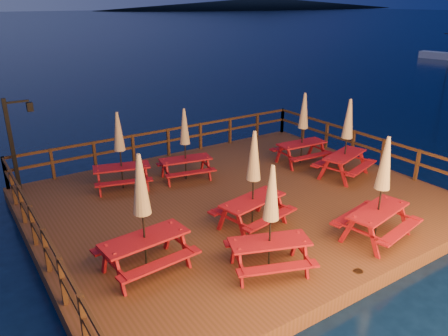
# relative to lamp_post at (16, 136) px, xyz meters

# --- Properties ---
(ground) EXTENTS (500.00, 500.00, 0.00)m
(ground) POSITION_rel_lamp_post_xyz_m (5.39, -4.55, -2.20)
(ground) COLOR black
(ground) RESTS_ON ground
(deck) EXTENTS (12.00, 10.00, 0.40)m
(deck) POSITION_rel_lamp_post_xyz_m (5.39, -4.55, -2.00)
(deck) COLOR #4E2F19
(deck) RESTS_ON ground
(deck_piles) EXTENTS (11.44, 9.44, 1.40)m
(deck_piles) POSITION_rel_lamp_post_xyz_m (5.39, -4.55, -2.50)
(deck_piles) COLOR #342010
(deck_piles) RESTS_ON ground
(railing) EXTENTS (11.80, 9.75, 1.10)m
(railing) POSITION_rel_lamp_post_xyz_m (5.39, -2.77, -1.03)
(railing) COLOR #342010
(railing) RESTS_ON deck
(lamp_post) EXTENTS (0.85, 0.18, 3.00)m
(lamp_post) POSITION_rel_lamp_post_xyz_m (0.00, 0.00, 0.00)
(lamp_post) COLOR black
(lamp_post) RESTS_ON deck
(headland_right) EXTENTS (230.40, 86.40, 7.00)m
(headland_right) POSITION_rel_lamp_post_xyz_m (190.39, 225.45, 1.30)
(headland_right) COLOR black
(headland_right) RESTS_ON ground
(picnic_table_0) EXTENTS (2.14, 1.87, 2.70)m
(picnic_table_0) POSITION_rel_lamp_post_xyz_m (4.66, -6.13, -0.39)
(picnic_table_0) COLOR maroon
(picnic_table_0) RESTS_ON deck
(picnic_table_1) EXTENTS (1.98, 1.68, 2.66)m
(picnic_table_1) POSITION_rel_lamp_post_xyz_m (9.16, -3.21, -0.41)
(picnic_table_1) COLOR maroon
(picnic_table_1) RESTS_ON deck
(picnic_table_2) EXTENTS (2.20, 2.02, 2.57)m
(picnic_table_2) POSITION_rel_lamp_post_xyz_m (3.72, -7.99, -0.46)
(picnic_table_2) COLOR maroon
(picnic_table_2) RESTS_ON deck
(picnic_table_3) EXTENTS (1.97, 1.73, 2.47)m
(picnic_table_3) POSITION_rel_lamp_post_xyz_m (4.79, -2.18, -0.51)
(picnic_table_3) COLOR maroon
(picnic_table_3) RESTS_ON deck
(picnic_table_4) EXTENTS (2.28, 2.06, 2.73)m
(picnic_table_4) POSITION_rel_lamp_post_xyz_m (9.46, -5.01, -0.38)
(picnic_table_4) COLOR maroon
(picnic_table_4) RESTS_ON deck
(picnic_table_5) EXTENTS (2.11, 1.90, 2.54)m
(picnic_table_5) POSITION_rel_lamp_post_xyz_m (2.69, -1.74, -0.47)
(picnic_table_5) COLOR maroon
(picnic_table_5) RESTS_ON deck
(picnic_table_6) EXTENTS (2.17, 1.90, 2.75)m
(picnic_table_6) POSITION_rel_lamp_post_xyz_m (6.91, -8.40, -0.37)
(picnic_table_6) COLOR maroon
(picnic_table_6) RESTS_ON deck
(picnic_table_7) EXTENTS (2.09, 1.77, 2.81)m
(picnic_table_7) POSITION_rel_lamp_post_xyz_m (1.41, -6.43, -0.34)
(picnic_table_7) COLOR maroon
(picnic_table_7) RESTS_ON deck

